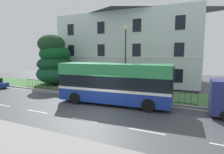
# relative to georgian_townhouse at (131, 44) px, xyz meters

# --- Properties ---
(ground_plane) EXTENTS (60.00, 56.00, 0.18)m
(ground_plane) POSITION_rel_georgian_townhouse_xyz_m (2.97, -14.01, -5.53)
(ground_plane) COLOR #44474A
(georgian_townhouse) EXTENTS (19.59, 9.45, 10.75)m
(georgian_townhouse) POSITION_rel_georgian_townhouse_xyz_m (0.00, 0.00, 0.00)
(georgian_townhouse) COLOR silver
(georgian_townhouse) RESTS_ON ground_plane
(iron_verge_railing) EXTENTS (18.70, 0.04, 0.97)m
(iron_verge_railing) POSITION_rel_georgian_townhouse_xyz_m (-0.00, -10.56, -4.90)
(iron_verge_railing) COLOR black
(iron_verge_railing) RESTS_ON ground_plane
(evergreen_tree) EXTENTS (5.20, 5.20, 6.42)m
(evergreen_tree) POSITION_rel_georgian_townhouse_xyz_m (-7.81, -7.29, -2.62)
(evergreen_tree) COLOR #423328
(evergreen_tree) RESTS_ON ground_plane
(single_decker_bus) EXTENTS (9.34, 3.11, 3.33)m
(single_decker_bus) POSITION_rel_georgian_townhouse_xyz_m (3.11, -12.52, -3.77)
(single_decker_bus) COLOR navy
(single_decker_bus) RESTS_ON ground_plane
(street_lamp_post) EXTENTS (0.36, 0.24, 6.56)m
(street_lamp_post) POSITION_rel_georgian_townhouse_xyz_m (3.06, -9.96, -1.63)
(street_lamp_post) COLOR #333338
(street_lamp_post) RESTS_ON ground_plane
(litter_bin) EXTENTS (0.51, 0.51, 1.13)m
(litter_bin) POSITION_rel_georgian_townhouse_xyz_m (1.36, -9.58, -4.83)
(litter_bin) COLOR #4C4742
(litter_bin) RESTS_ON ground_plane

